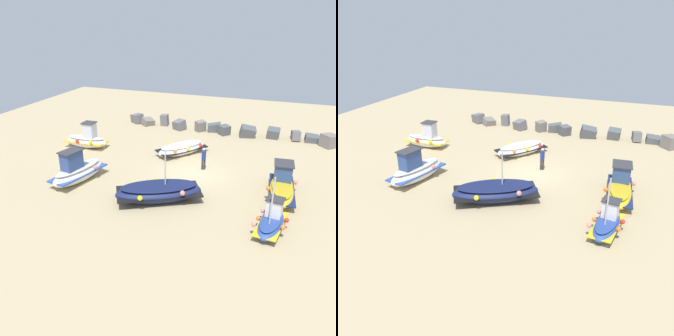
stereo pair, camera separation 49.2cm
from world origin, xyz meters
The scene contains 9 objects.
ground_plane centered at (0.00, 0.00, 0.00)m, with size 50.31×50.31×0.00m, color tan.
fishing_boat_0 centered at (-0.93, -4.60, 0.57)m, with size 5.66×4.43×3.20m.
fishing_boat_1 centered at (-1.97, 3.25, 0.47)m, with size 3.87×4.50×0.96m.
fishing_boat_2 centered at (5.85, -5.67, 0.54)m, with size 1.81×3.30×3.38m.
fishing_boat_3 centered at (6.11, -1.37, 0.63)m, with size 1.85×4.62×1.97m.
fishing_boat_4 centered at (-7.06, -4.01, 0.76)m, with size 2.41×4.56×2.38m.
fishing_boat_5 centered at (-10.10, 2.01, 0.67)m, with size 3.71×2.08×2.25m.
person_walking centered at (0.47, 0.83, 0.97)m, with size 0.32×0.32×1.69m.
breakwater_rocks centered at (0.86, 9.70, 0.45)m, with size 20.16×2.59×1.37m.
Camera 2 is at (6.63, -22.24, 10.60)m, focal length 37.84 mm.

